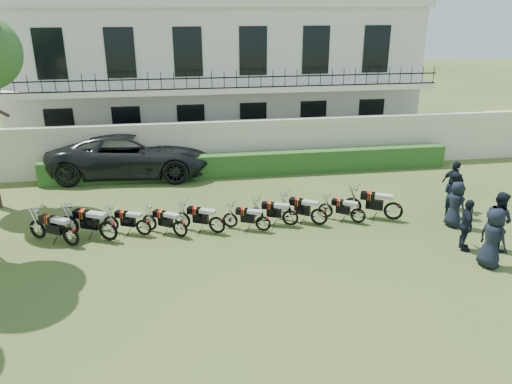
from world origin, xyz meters
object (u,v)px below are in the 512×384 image
Objects in this scene: motorcycle_5 at (263,220)px; officer_5 at (454,185)px; suv at (132,153)px; officer_0 at (493,238)px; motorcycle_0 at (70,232)px; motorcycle_6 at (290,214)px; motorcycle_8 at (358,212)px; officer_2 at (466,225)px; motorcycle_7 at (319,213)px; officer_1 at (498,220)px; motorcycle_2 at (143,224)px; officer_4 at (454,194)px; motorcycle_3 at (180,225)px; motorcycle_9 at (394,207)px; motorcycle_4 at (217,221)px; motorcycle_1 at (108,226)px; officer_3 at (455,204)px.

officer_5 is (7.26, 0.86, 0.50)m from motorcycle_5.
officer_0 is (10.84, -10.12, -0.06)m from suv.
motorcycle_0 is 1.03× the size of motorcycle_6.
officer_2 is at bearing -100.92° from motorcycle_8.
motorcycle_7 is at bearing 81.73° from officer_5.
suv is at bearing 58.10° from motorcycle_5.
officer_1 is at bearing 158.86° from officer_5.
motorcycle_2 is at bearing 77.17° from officer_5.
officer_4 is at bearing -66.09° from motorcycle_2.
motorcycle_0 is at bearing 125.88° from motorcycle_3.
officer_0 is at bearing -130.58° from motorcycle_9.
officer_1 is (11.70, -9.06, -0.04)m from suv.
motorcycle_8 is 4.45m from officer_0.
motorcycle_5 is at bearing 126.42° from motorcycle_6.
officer_1 is 1.13× the size of officer_4.
officer_2 is at bearing -8.28° from officer_0.
motorcycle_0 is at bearing 123.76° from motorcycle_8.
officer_1 is at bearing -78.20° from motorcycle_4.
motorcycle_2 is 10.20m from officer_2.
officer_5 is at bearing -46.66° from officer_4.
motorcycle_0 reaches higher than motorcycle_4.
motorcycle_9 is 1.04× the size of officer_5.
officer_5 is at bearing -32.86° from officer_0.
motorcycle_3 is 9.48m from officer_0.
officer_2 is at bearing 72.31° from officer_1.
officer_5 is at bearing -59.96° from motorcycle_5.
officer_0 is (4.13, -3.50, 0.42)m from motorcycle_7.
motorcycle_8 is 0.21× the size of suv.
motorcycle_3 is 0.91× the size of officer_2.
officer_2 is (12.09, -2.13, 0.33)m from motorcycle_0.
officer_5 is (11.20, 0.58, 0.48)m from motorcycle_2.
officer_4 is 0.89× the size of officer_5.
motorcycle_4 is at bearing 79.38° from officer_5.
motorcycle_6 is at bearing 115.75° from motorcycle_7.
officer_0 is 1.09× the size of officer_2.
suv is (-0.79, 6.50, 0.53)m from motorcycle_2.
motorcycle_5 is at bearing 43.88° from officer_0.
officer_2 is 0.90× the size of officer_5.
officer_2 is at bearing -70.49° from motorcycle_3.
motorcycle_1 reaches higher than motorcycle_3.
officer_3 is 1.62m from officer_5.
officer_1 reaches higher than officer_4.
officer_4 is at bearing -30.41° from officer_0.
motorcycle_6 is (1.00, 0.28, 0.03)m from motorcycle_5.
motorcycle_3 is 0.79× the size of motorcycle_9.
motorcycle_3 is 0.82× the size of officer_5.
motorcycle_2 is at bearing -47.78° from motorcycle_0.
motorcycle_3 is 3.76m from motorcycle_6.
motorcycle_7 is 5.43m from officer_0.
motorcycle_9 is (6.22, 0.11, 0.06)m from motorcycle_4.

